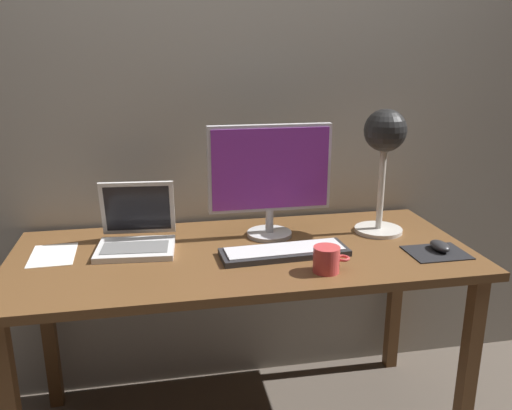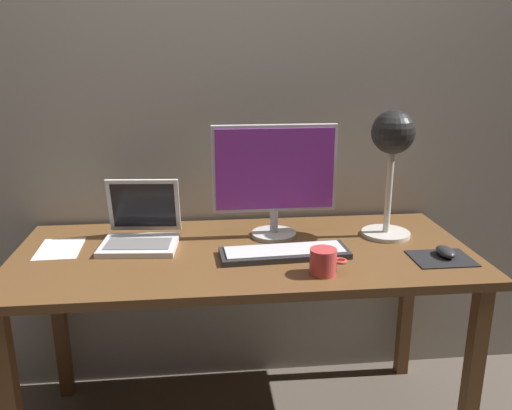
{
  "view_description": "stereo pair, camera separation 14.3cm",
  "coord_description": "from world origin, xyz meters",
  "px_view_note": "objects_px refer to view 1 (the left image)",
  "views": [
    {
      "loc": [
        -0.28,
        -1.7,
        1.42
      ],
      "look_at": [
        0.04,
        -0.05,
        0.92
      ],
      "focal_mm": 36.91,
      "sensor_mm": 36.0,
      "label": 1
    },
    {
      "loc": [
        -0.14,
        -1.72,
        1.42
      ],
      "look_at": [
        0.04,
        -0.05,
        0.92
      ],
      "focal_mm": 36.91,
      "sensor_mm": 36.0,
      "label": 2
    }
  ],
  "objects_px": {
    "coffee_mug": "(327,259)",
    "desk_lamp": "(384,144)",
    "monitor": "(270,174)",
    "keyboard_main": "(284,252)",
    "laptop": "(137,229)",
    "mouse": "(440,246)"
  },
  "relations": [
    {
      "from": "laptop",
      "to": "desk_lamp",
      "type": "distance_m",
      "value": 0.95
    },
    {
      "from": "monitor",
      "to": "laptop",
      "type": "relative_size",
      "value": 1.6
    },
    {
      "from": "monitor",
      "to": "keyboard_main",
      "type": "height_order",
      "value": "monitor"
    },
    {
      "from": "laptop",
      "to": "coffee_mug",
      "type": "height_order",
      "value": "laptop"
    },
    {
      "from": "keyboard_main",
      "to": "laptop",
      "type": "distance_m",
      "value": 0.53
    },
    {
      "from": "monitor",
      "to": "keyboard_main",
      "type": "xyz_separation_m",
      "value": [
        0.01,
        -0.2,
        -0.23
      ]
    },
    {
      "from": "monitor",
      "to": "coffee_mug",
      "type": "distance_m",
      "value": 0.43
    },
    {
      "from": "keyboard_main",
      "to": "mouse",
      "type": "xyz_separation_m",
      "value": [
        0.54,
        -0.07,
        0.01
      ]
    },
    {
      "from": "coffee_mug",
      "to": "keyboard_main",
      "type": "bearing_deg",
      "value": 121.3
    },
    {
      "from": "monitor",
      "to": "desk_lamp",
      "type": "xyz_separation_m",
      "value": [
        0.42,
        -0.04,
        0.1
      ]
    },
    {
      "from": "laptop",
      "to": "coffee_mug",
      "type": "relative_size",
      "value": 2.38
    },
    {
      "from": "desk_lamp",
      "to": "mouse",
      "type": "height_order",
      "value": "desk_lamp"
    },
    {
      "from": "monitor",
      "to": "coffee_mug",
      "type": "bearing_deg",
      "value": -73.54
    },
    {
      "from": "coffee_mug",
      "to": "desk_lamp",
      "type": "bearing_deg",
      "value": 45.65
    },
    {
      "from": "laptop",
      "to": "desk_lamp",
      "type": "relative_size",
      "value": 0.61
    },
    {
      "from": "desk_lamp",
      "to": "coffee_mug",
      "type": "distance_m",
      "value": 0.55
    },
    {
      "from": "monitor",
      "to": "keyboard_main",
      "type": "bearing_deg",
      "value": -87.48
    },
    {
      "from": "monitor",
      "to": "mouse",
      "type": "distance_m",
      "value": 0.65
    },
    {
      "from": "keyboard_main",
      "to": "desk_lamp",
      "type": "height_order",
      "value": "desk_lamp"
    },
    {
      "from": "keyboard_main",
      "to": "laptop",
      "type": "bearing_deg",
      "value": 159.28
    },
    {
      "from": "desk_lamp",
      "to": "coffee_mug",
      "type": "height_order",
      "value": "desk_lamp"
    },
    {
      "from": "laptop",
      "to": "desk_lamp",
      "type": "height_order",
      "value": "desk_lamp"
    }
  ]
}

